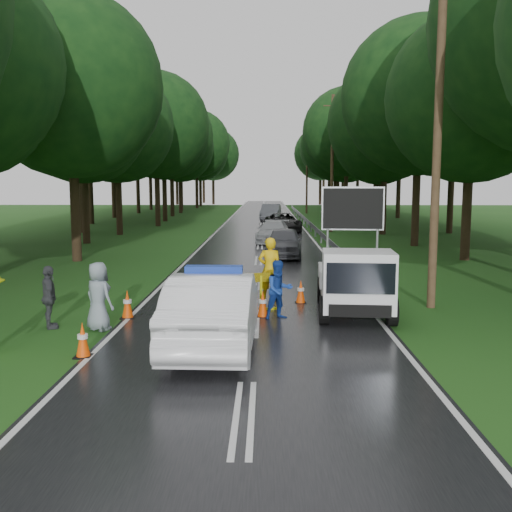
{
  "coord_description": "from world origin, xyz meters",
  "views": [
    {
      "loc": [
        0.34,
        -14.52,
        3.64
      ],
      "look_at": [
        0.02,
        3.67,
        1.3
      ],
      "focal_mm": 40.0,
      "sensor_mm": 36.0,
      "label": 1
    }
  ],
  "objects_px": {
    "officer": "(270,269)",
    "queue_car_fourth": "(271,212)",
    "work_truck": "(355,281)",
    "barrier": "(234,283)",
    "police_sedan": "(214,310)",
    "queue_car_first": "(284,242)",
    "civilian": "(279,290)",
    "queue_car_second": "(273,232)",
    "queue_car_third": "(283,222)"
  },
  "relations": [
    {
      "from": "police_sedan",
      "to": "civilian",
      "type": "xyz_separation_m",
      "value": [
        1.5,
        2.69,
        -0.04
      ]
    },
    {
      "from": "police_sedan",
      "to": "queue_car_fourth",
      "type": "distance_m",
      "value": 42.69
    },
    {
      "from": "work_truck",
      "to": "queue_car_second",
      "type": "height_order",
      "value": "work_truck"
    },
    {
      "from": "police_sedan",
      "to": "queue_car_second",
      "type": "distance_m",
      "value": 22.49
    },
    {
      "from": "work_truck",
      "to": "barrier",
      "type": "relative_size",
      "value": 1.73
    },
    {
      "from": "civilian",
      "to": "queue_car_second",
      "type": "height_order",
      "value": "civilian"
    },
    {
      "from": "barrier",
      "to": "civilian",
      "type": "bearing_deg",
      "value": -45.84
    },
    {
      "from": "queue_car_first",
      "to": "queue_car_second",
      "type": "relative_size",
      "value": 0.95
    },
    {
      "from": "work_truck",
      "to": "officer",
      "type": "xyz_separation_m",
      "value": [
        -2.34,
        1.87,
        0.04
      ]
    },
    {
      "from": "queue_car_first",
      "to": "queue_car_second",
      "type": "xyz_separation_m",
      "value": [
        -0.43,
        6.92,
        -0.08
      ]
    },
    {
      "from": "queue_car_first",
      "to": "barrier",
      "type": "bearing_deg",
      "value": -94.79
    },
    {
      "from": "work_truck",
      "to": "queue_car_third",
      "type": "bearing_deg",
      "value": 96.69
    },
    {
      "from": "police_sedan",
      "to": "queue_car_first",
      "type": "height_order",
      "value": "police_sedan"
    },
    {
      "from": "barrier",
      "to": "queue_car_fourth",
      "type": "distance_m",
      "value": 39.23
    },
    {
      "from": "police_sedan",
      "to": "officer",
      "type": "bearing_deg",
      "value": -102.72
    },
    {
      "from": "civilian",
      "to": "queue_car_fourth",
      "type": "bearing_deg",
      "value": 66.07
    },
    {
      "from": "barrier",
      "to": "queue_car_third",
      "type": "height_order",
      "value": "queue_car_third"
    },
    {
      "from": "queue_car_second",
      "to": "civilian",
      "type": "bearing_deg",
      "value": -83.49
    },
    {
      "from": "queue_car_third",
      "to": "queue_car_fourth",
      "type": "bearing_deg",
      "value": 86.96
    },
    {
      "from": "queue_car_fourth",
      "to": "civilian",
      "type": "bearing_deg",
      "value": -84.47
    },
    {
      "from": "queue_car_second",
      "to": "queue_car_fourth",
      "type": "relative_size",
      "value": 0.93
    },
    {
      "from": "officer",
      "to": "queue_car_first",
      "type": "height_order",
      "value": "officer"
    },
    {
      "from": "civilian",
      "to": "queue_car_fourth",
      "type": "xyz_separation_m",
      "value": [
        0.1,
        39.97,
        0.0
      ]
    },
    {
      "from": "barrier",
      "to": "queue_car_second",
      "type": "height_order",
      "value": "queue_car_second"
    },
    {
      "from": "queue_car_first",
      "to": "civilian",
      "type": "bearing_deg",
      "value": -88.8
    },
    {
      "from": "barrier",
      "to": "queue_car_second",
      "type": "xyz_separation_m",
      "value": [
        1.34,
        18.98,
        -0.17
      ]
    },
    {
      "from": "queue_car_first",
      "to": "queue_car_third",
      "type": "bearing_deg",
      "value": 92.09
    },
    {
      "from": "work_truck",
      "to": "queue_car_first",
      "type": "height_order",
      "value": "work_truck"
    },
    {
      "from": "queue_car_second",
      "to": "queue_car_third",
      "type": "bearing_deg",
      "value": 90.98
    },
    {
      "from": "work_truck",
      "to": "officer",
      "type": "distance_m",
      "value": 2.99
    },
    {
      "from": "work_truck",
      "to": "queue_car_second",
      "type": "xyz_separation_m",
      "value": [
        -2.0,
        19.18,
        -0.29
      ]
    },
    {
      "from": "civilian",
      "to": "queue_car_third",
      "type": "height_order",
      "value": "civilian"
    },
    {
      "from": "police_sedan",
      "to": "queue_car_first",
      "type": "bearing_deg",
      "value": -96.35
    },
    {
      "from": "queue_car_first",
      "to": "queue_car_fourth",
      "type": "xyz_separation_m",
      "value": [
        -0.43,
        27.15,
        0.06
      ]
    },
    {
      "from": "barrier",
      "to": "queue_car_first",
      "type": "height_order",
      "value": "queue_car_first"
    },
    {
      "from": "officer",
      "to": "queue_car_second",
      "type": "distance_m",
      "value": 17.31
    },
    {
      "from": "civilian",
      "to": "queue_car_first",
      "type": "distance_m",
      "value": 12.84
    },
    {
      "from": "barrier",
      "to": "civilian",
      "type": "xyz_separation_m",
      "value": [
        1.24,
        -0.76,
        -0.04
      ]
    },
    {
      "from": "civilian",
      "to": "police_sedan",
      "type": "bearing_deg",
      "value": -142.88
    },
    {
      "from": "police_sedan",
      "to": "barrier",
      "type": "relative_size",
      "value": 1.96
    },
    {
      "from": "barrier",
      "to": "queue_car_third",
      "type": "bearing_deg",
      "value": 71.16
    },
    {
      "from": "police_sedan",
      "to": "queue_car_third",
      "type": "distance_m",
      "value": 30.45
    },
    {
      "from": "queue_car_third",
      "to": "queue_car_first",
      "type": "bearing_deg",
      "value": -98.27
    },
    {
      "from": "officer",
      "to": "queue_car_fourth",
      "type": "relative_size",
      "value": 0.41
    },
    {
      "from": "queue_car_first",
      "to": "queue_car_fourth",
      "type": "distance_m",
      "value": 27.15
    },
    {
      "from": "queue_car_first",
      "to": "queue_car_third",
      "type": "xyz_separation_m",
      "value": [
        0.38,
        14.84,
        -0.04
      ]
    },
    {
      "from": "work_truck",
      "to": "officer",
      "type": "relative_size",
      "value": 2.28
    },
    {
      "from": "civilian",
      "to": "queue_car_fourth",
      "type": "height_order",
      "value": "queue_car_fourth"
    },
    {
      "from": "police_sedan",
      "to": "work_truck",
      "type": "relative_size",
      "value": 1.13
    },
    {
      "from": "barrier",
      "to": "queue_car_fourth",
      "type": "bearing_deg",
      "value": 73.77
    }
  ]
}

